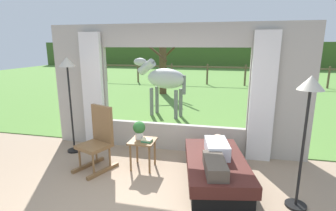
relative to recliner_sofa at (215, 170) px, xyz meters
name	(u,v)px	position (x,y,z in m)	size (l,w,h in m)	color
back_wall_with_window	(173,91)	(-0.94, 1.19, 1.03)	(5.20, 0.12, 2.55)	#ADA599
curtain_panel_left	(93,91)	(-2.63, 1.05, 0.98)	(0.44, 0.10, 2.40)	silver
curtain_panel_right	(262,98)	(0.75, 1.05, 0.98)	(0.44, 0.10, 2.40)	silver
outdoor_pasture_lawn	(209,81)	(-0.94, 12.09, -0.21)	(36.00, 21.68, 0.02)	#568438
distant_hill_ridge	(217,55)	(-0.94, 21.93, 0.98)	(36.00, 2.00, 2.40)	#3E5C26
recliner_sofa	(215,170)	(0.00, 0.00, 0.00)	(1.20, 1.84, 0.42)	black
reclining_person	(216,153)	(0.00, -0.05, 0.30)	(0.45, 1.43, 0.22)	silver
rocking_chair	(98,139)	(-2.04, 0.08, 0.33)	(0.68, 0.80, 1.12)	brown
side_table	(143,145)	(-1.28, 0.24, 0.21)	(0.44, 0.44, 0.52)	brown
potted_plant	(139,129)	(-1.36, 0.30, 0.48)	(0.22, 0.22, 0.32)	silver
book_stack	(147,140)	(-1.19, 0.18, 0.33)	(0.19, 0.16, 0.05)	#337247
floor_lamp_left	(68,76)	(-2.90, 0.63, 1.33)	(0.32, 0.32, 1.92)	black
floor_lamp_right	(309,103)	(1.10, -0.38, 1.22)	(0.32, 0.32, 1.79)	black
horse	(164,79)	(-1.74, 3.68, 0.94)	(1.82, 0.88, 1.73)	#B2B2AD
pasture_tree	(163,62)	(-2.64, 7.24, 1.22)	(1.50, 1.46, 2.79)	#4C3823
pasture_fence_line	(207,71)	(-0.94, 10.45, 0.53)	(16.10, 0.10, 1.10)	brown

